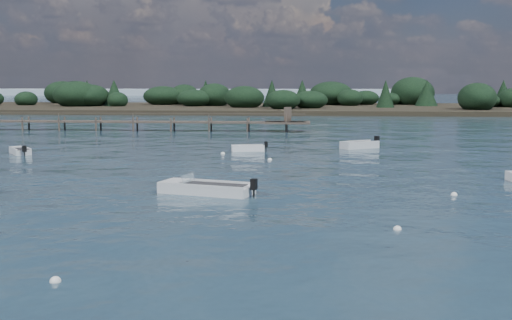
# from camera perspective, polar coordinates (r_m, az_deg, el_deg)

# --- Properties ---
(ground) EXTENTS (400.00, 400.00, 0.00)m
(ground) POSITION_cam_1_polar(r_m,az_deg,el_deg) (83.28, 0.35, 3.20)
(ground) COLOR #172A37
(ground) RESTS_ON ground
(tender_far_white) EXTENTS (2.94, 1.51, 0.99)m
(tender_far_white) POSITION_cam_1_polar(r_m,az_deg,el_deg) (51.15, -0.73, 0.95)
(tender_far_white) COLOR silver
(tender_far_white) RESTS_ON ground
(tender_far_grey) EXTENTS (2.54, 2.89, 1.00)m
(tender_far_grey) POSITION_cam_1_polar(r_m,az_deg,el_deg) (52.42, -20.22, 0.66)
(tender_far_grey) COLOR #B9BEC1
(tender_far_grey) RESTS_ON ground
(tender_far_grey_b) EXTENTS (3.43, 2.81, 1.22)m
(tender_far_grey_b) POSITION_cam_1_polar(r_m,az_deg,el_deg) (54.02, 9.19, 1.22)
(tender_far_grey_b) COLOR #B9BEC1
(tender_far_grey_b) RESTS_ON ground
(dinghy_mid_white_a) EXTENTS (5.07, 2.96, 1.17)m
(dinghy_mid_white_a) POSITION_cam_1_polar(r_m,az_deg,el_deg) (32.04, -4.45, -2.71)
(dinghy_mid_white_a) COLOR #B9BEC1
(dinghy_mid_white_a) RESTS_ON ground
(buoy_a) EXTENTS (0.32, 0.32, 0.32)m
(buoy_a) POSITION_cam_1_polar(r_m,az_deg,el_deg) (19.02, -17.40, -10.29)
(buoy_a) COLOR silver
(buoy_a) RESTS_ON ground
(buoy_b) EXTENTS (0.32, 0.32, 0.32)m
(buoy_b) POSITION_cam_1_polar(r_m,az_deg,el_deg) (24.84, 12.46, -6.07)
(buoy_b) COLOR silver
(buoy_b) RESTS_ON ground
(buoy_d) EXTENTS (0.32, 0.32, 0.32)m
(buoy_d) POSITION_cam_1_polar(r_m,az_deg,el_deg) (32.91, 17.19, -3.01)
(buoy_d) COLOR silver
(buoy_d) RESTS_ON ground
(buoy_e) EXTENTS (0.32, 0.32, 0.32)m
(buoy_e) POSITION_cam_1_polar(r_m,az_deg,el_deg) (49.29, -2.97, 0.54)
(buoy_e) COLOR silver
(buoy_e) RESTS_ON ground
(buoy_extra_a) EXTENTS (0.32, 0.32, 0.32)m
(buoy_extra_a) POSITION_cam_1_polar(r_m,az_deg,el_deg) (45.38, 1.23, -0.01)
(buoy_extra_a) COLOR silver
(buoy_extra_a) RESTS_ON ground
(jetty) EXTENTS (64.50, 3.20, 3.40)m
(jetty) POSITION_cam_1_polar(r_m,az_deg,el_deg) (76.35, -16.89, 3.29)
(jetty) COLOR #453B32
(jetty) RESTS_ON ground
(far_headland) EXTENTS (190.00, 40.00, 5.80)m
(far_headland) POSITION_cam_1_polar(r_m,az_deg,el_deg) (124.30, 13.42, 5.18)
(far_headland) COLOR black
(far_headland) RESTS_ON ground
(distant_haze) EXTENTS (280.00, 20.00, 2.40)m
(distant_haze) POSITION_cam_1_polar(r_m,az_deg,el_deg) (270.65, -16.19, 5.57)
(distant_haze) COLOR #8A9CAA
(distant_haze) RESTS_ON ground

